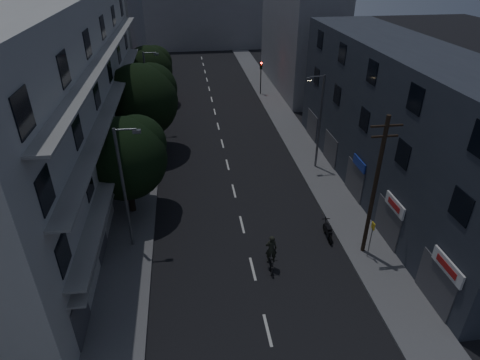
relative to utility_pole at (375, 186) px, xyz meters
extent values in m
plane|color=black|center=(-7.11, 17.94, -4.87)|extent=(160.00, 160.00, 0.00)
cube|color=#565659|center=(-14.61, 17.94, -4.79)|extent=(3.00, 90.00, 0.15)
cube|color=#565659|center=(0.39, 17.94, -4.79)|extent=(3.00, 90.00, 0.15)
cube|color=beige|center=(-7.11, -5.06, -4.86)|extent=(0.15, 2.00, 0.01)
cube|color=beige|center=(-7.11, -0.56, -4.86)|extent=(0.15, 2.00, 0.01)
cube|color=beige|center=(-7.11, 3.94, -4.86)|extent=(0.15, 2.00, 0.01)
cube|color=beige|center=(-7.11, 8.44, -4.86)|extent=(0.15, 2.00, 0.01)
cube|color=beige|center=(-7.11, 12.94, -4.86)|extent=(0.15, 2.00, 0.01)
cube|color=beige|center=(-7.11, 17.44, -4.86)|extent=(0.15, 2.00, 0.01)
cube|color=beige|center=(-7.11, 21.94, -4.86)|extent=(0.15, 2.00, 0.01)
cube|color=beige|center=(-7.11, 26.44, -4.86)|extent=(0.15, 2.00, 0.01)
cube|color=beige|center=(-7.11, 30.94, -4.86)|extent=(0.15, 2.00, 0.01)
cube|color=beige|center=(-7.11, 35.44, -4.86)|extent=(0.15, 2.00, 0.01)
cube|color=beige|center=(-7.11, 39.94, -4.86)|extent=(0.15, 2.00, 0.01)
cube|color=beige|center=(-7.11, 44.44, -4.86)|extent=(0.15, 2.00, 0.01)
cube|color=beige|center=(-7.11, 48.94, -4.86)|extent=(0.15, 2.00, 0.01)
cube|color=beige|center=(-7.11, 53.44, -4.86)|extent=(0.15, 2.00, 0.01)
cube|color=#AAA9A5|center=(-19.11, 10.94, 2.13)|extent=(6.00, 36.00, 14.00)
cube|color=black|center=(-16.09, -4.06, -2.87)|extent=(0.06, 1.60, 1.60)
cube|color=black|center=(-16.09, 1.94, -2.87)|extent=(0.06, 1.60, 1.60)
cube|color=black|center=(-16.09, 7.94, -2.87)|extent=(0.06, 1.60, 1.60)
cube|color=black|center=(-16.09, 13.94, -2.87)|extent=(0.06, 1.60, 1.60)
cube|color=black|center=(-16.09, 19.94, -2.87)|extent=(0.06, 1.60, 1.60)
cube|color=black|center=(-16.09, 25.94, -2.87)|extent=(0.06, 1.60, 1.60)
cube|color=black|center=(-16.09, -4.06, 0.33)|extent=(0.06, 1.60, 1.60)
cube|color=black|center=(-16.09, 1.94, 0.33)|extent=(0.06, 1.60, 1.60)
cube|color=black|center=(-16.09, 7.94, 0.33)|extent=(0.06, 1.60, 1.60)
cube|color=black|center=(-16.09, 13.94, 0.33)|extent=(0.06, 1.60, 1.60)
cube|color=black|center=(-16.09, 19.94, 0.33)|extent=(0.06, 1.60, 1.60)
cube|color=black|center=(-16.09, 25.94, 0.33)|extent=(0.06, 1.60, 1.60)
cube|color=black|center=(-16.09, -4.06, 3.53)|extent=(0.06, 1.60, 1.60)
cube|color=black|center=(-16.09, 1.94, 3.53)|extent=(0.06, 1.60, 1.60)
cube|color=black|center=(-16.09, 7.94, 3.53)|extent=(0.06, 1.60, 1.60)
cube|color=black|center=(-16.09, 13.94, 3.53)|extent=(0.06, 1.60, 1.60)
cube|color=black|center=(-16.09, 19.94, 3.53)|extent=(0.06, 1.60, 1.60)
cube|color=black|center=(-16.09, 25.94, 3.53)|extent=(0.06, 1.60, 1.60)
cube|color=black|center=(-16.09, -4.06, 6.73)|extent=(0.06, 1.60, 1.60)
cube|color=black|center=(-16.09, 1.94, 6.73)|extent=(0.06, 1.60, 1.60)
cube|color=black|center=(-16.09, 7.94, 6.73)|extent=(0.06, 1.60, 1.60)
cube|color=black|center=(-16.09, 13.94, 6.73)|extent=(0.06, 1.60, 1.60)
cube|color=black|center=(-16.09, 19.94, 6.73)|extent=(0.06, 1.60, 1.60)
cube|color=black|center=(-16.09, 25.94, 6.73)|extent=(0.06, 1.60, 1.60)
cube|color=gray|center=(-15.61, 10.94, -0.87)|extent=(1.00, 32.40, 0.12)
cube|color=gray|center=(-15.61, 10.94, 2.33)|extent=(1.00, 32.40, 0.12)
cube|color=gray|center=(-15.61, 10.94, 5.53)|extent=(1.00, 32.40, 0.12)
cube|color=gray|center=(-15.71, 10.94, -1.77)|extent=(0.80, 32.40, 0.12)
cube|color=#424247|center=(-16.08, -4.06, -3.47)|extent=(0.06, 2.40, 2.40)
cube|color=#424247|center=(-16.08, 1.94, -3.47)|extent=(0.06, 2.40, 2.40)
cube|color=#424247|center=(-16.08, 7.94, -3.47)|extent=(0.06, 2.40, 2.40)
cube|color=#424247|center=(-16.08, 13.94, -3.47)|extent=(0.06, 2.40, 2.40)
cube|color=#424247|center=(-16.08, 19.94, -3.47)|extent=(0.06, 2.40, 2.40)
cube|color=#424247|center=(-16.08, 25.94, -3.47)|extent=(0.06, 2.40, 2.40)
cube|color=#292E37|center=(4.89, 6.94, 0.63)|extent=(6.00, 28.00, 11.00)
cube|color=black|center=(1.87, -4.56, 1.43)|extent=(0.06, 1.40, 1.50)
cube|color=black|center=(1.87, 0.94, 1.43)|extent=(0.06, 1.40, 1.50)
cube|color=black|center=(1.87, 6.44, 1.43)|extent=(0.06, 1.40, 1.50)
cube|color=black|center=(1.87, 11.94, 1.43)|extent=(0.06, 1.40, 1.50)
cube|color=black|center=(1.87, 17.44, 1.43)|extent=(0.06, 1.40, 1.50)
cube|color=black|center=(1.87, 0.94, 4.73)|extent=(0.06, 1.40, 1.50)
cube|color=black|center=(1.87, 6.44, 4.73)|extent=(0.06, 1.40, 1.50)
cube|color=black|center=(1.87, 11.94, 4.73)|extent=(0.06, 1.40, 1.50)
cube|color=black|center=(1.87, 17.44, 4.73)|extent=(0.06, 1.40, 1.50)
cube|color=#424247|center=(1.86, -4.56, -3.47)|extent=(0.06, 3.00, 2.60)
cube|color=#424247|center=(1.86, 0.94, -3.47)|extent=(0.06, 3.00, 2.60)
cube|color=#424247|center=(1.86, 6.44, -3.47)|extent=(0.06, 3.00, 2.60)
cube|color=#424247|center=(1.86, 11.94, -3.47)|extent=(0.06, 3.00, 2.60)
cube|color=#424247|center=(1.86, 17.44, -3.47)|extent=(0.06, 3.00, 2.60)
cube|color=silver|center=(1.79, -5.06, -1.77)|extent=(0.12, 2.40, 0.80)
cube|color=#B21414|center=(1.71, -5.06, -1.77)|extent=(0.02, 1.60, 0.36)
cube|color=silver|center=(1.79, 0.44, -1.77)|extent=(0.12, 2.20, 0.80)
cube|color=#B21414|center=(1.71, 0.44, -1.77)|extent=(0.02, 1.40, 0.36)
cube|color=navy|center=(1.79, 5.94, -1.77)|extent=(0.12, 2.00, 0.70)
cube|color=slate|center=(-19.11, 40.94, 3.13)|extent=(6.00, 20.00, 16.00)
cube|color=slate|center=(4.89, 34.94, 1.63)|extent=(6.00, 20.00, 13.00)
cube|color=slate|center=(-7.11, 62.94, 0.13)|extent=(24.00, 8.00, 10.00)
cylinder|color=black|center=(-14.74, 6.61, -2.81)|extent=(0.44, 0.44, 3.81)
sphere|color=black|center=(-14.74, 6.61, -0.53)|extent=(5.71, 5.71, 5.71)
sphere|color=black|center=(-13.88, 7.32, 0.18)|extent=(4.00, 4.00, 4.00)
sphere|color=black|center=(-15.45, 6.04, -0.10)|extent=(3.71, 3.71, 3.71)
cylinder|color=black|center=(-14.33, 16.66, -2.54)|extent=(0.44, 0.44, 4.35)
sphere|color=black|center=(-14.33, 16.66, 0.07)|extent=(6.55, 6.55, 6.55)
sphere|color=black|center=(-13.35, 17.48, 0.89)|extent=(4.58, 4.58, 4.58)
sphere|color=black|center=(-15.15, 16.00, 0.56)|extent=(4.26, 4.26, 4.26)
cylinder|color=black|center=(-14.48, 29.95, -2.85)|extent=(0.44, 0.44, 3.73)
sphere|color=black|center=(-14.48, 29.95, -0.61)|extent=(5.58, 5.58, 5.58)
sphere|color=black|center=(-13.64, 30.65, 0.09)|extent=(3.90, 3.90, 3.90)
sphere|color=black|center=(-15.17, 29.39, -0.19)|extent=(3.62, 3.62, 3.62)
cylinder|color=black|center=(-0.62, 31.97, -3.12)|extent=(0.12, 0.12, 3.20)
cube|color=black|center=(-0.62, 31.97, -1.07)|extent=(0.28, 0.22, 0.90)
sphere|color=#FF0C05|center=(-0.62, 31.82, -0.74)|extent=(0.22, 0.22, 0.22)
sphere|color=#3F330C|center=(-0.62, 31.82, -1.04)|extent=(0.22, 0.22, 0.22)
sphere|color=black|center=(-0.62, 31.82, -1.34)|extent=(0.22, 0.22, 0.22)
cylinder|color=black|center=(-13.68, 33.58, -3.12)|extent=(0.12, 0.12, 3.20)
cube|color=black|center=(-13.68, 33.58, -1.07)|extent=(0.28, 0.22, 0.90)
sphere|color=#FF0C05|center=(-13.68, 33.43, -0.74)|extent=(0.22, 0.22, 0.22)
sphere|color=#3F330C|center=(-13.68, 33.43, -1.04)|extent=(0.22, 0.22, 0.22)
sphere|color=black|center=(-13.68, 33.43, -1.34)|extent=(0.22, 0.22, 0.22)
cylinder|color=slate|center=(-14.38, 2.65, -0.72)|extent=(0.18, 0.18, 8.00)
cylinder|color=slate|center=(-13.78, 2.65, 3.18)|extent=(1.20, 0.10, 0.10)
cube|color=slate|center=(-13.18, 2.65, 3.03)|extent=(0.45, 0.25, 0.18)
cube|color=#4C4C4C|center=(-13.18, 2.65, 2.93)|extent=(0.35, 0.18, 0.04)
cylinder|color=#54555B|center=(0.43, 11.34, -0.72)|extent=(0.18, 0.18, 8.00)
cylinder|color=#54555B|center=(-0.17, 11.34, 3.18)|extent=(1.20, 0.10, 0.10)
cube|color=#54555B|center=(-0.77, 11.34, 3.03)|extent=(0.45, 0.25, 0.18)
cube|color=#FFD88C|center=(-0.77, 11.34, 2.93)|extent=(0.35, 0.18, 0.04)
cylinder|color=slate|center=(-14.09, 21.47, -0.72)|extent=(0.18, 0.18, 8.00)
cylinder|color=slate|center=(-13.49, 21.47, 3.18)|extent=(1.20, 0.10, 0.10)
cube|color=slate|center=(-12.89, 21.47, 3.03)|extent=(0.45, 0.25, 0.18)
cube|color=#4C4C4C|center=(-12.89, 21.47, 2.93)|extent=(0.35, 0.18, 0.04)
cylinder|color=black|center=(0.00, 0.00, -0.22)|extent=(0.24, 0.24, 9.00)
cube|color=black|center=(0.00, 0.00, 3.68)|extent=(1.80, 0.10, 0.10)
cube|color=black|center=(0.00, 0.00, 3.08)|extent=(1.50, 0.10, 0.10)
cylinder|color=#595B60|center=(0.06, -0.58, -3.47)|extent=(0.06, 0.06, 2.50)
cube|color=yellow|center=(0.06, -0.58, -2.42)|extent=(0.05, 0.35, 0.45)
torus|color=black|center=(-1.75, 1.13, -4.57)|extent=(0.14, 0.71, 0.71)
torus|color=black|center=(-1.69, 2.33, -4.57)|extent=(0.14, 0.71, 0.71)
cube|color=black|center=(-1.72, 1.73, -4.25)|extent=(0.30, 1.11, 0.35)
cube|color=black|center=(-1.73, 1.58, -3.99)|extent=(0.32, 0.46, 0.10)
cylinder|color=black|center=(-1.70, 2.28, -4.12)|extent=(0.08, 0.44, 0.84)
cube|color=black|center=(-1.69, 2.38, -3.81)|extent=(0.55, 0.06, 0.04)
imported|color=black|center=(-6.04, -0.59, -4.38)|extent=(0.77, 1.91, 0.98)
imported|color=black|center=(-6.04, -0.59, -3.44)|extent=(0.71, 0.49, 1.88)
camera|label=1|loc=(-10.38, -18.39, 11.74)|focal=30.00mm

